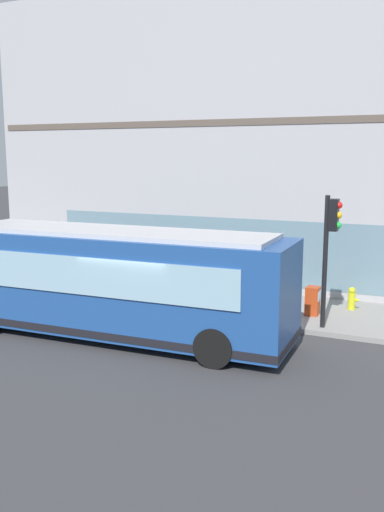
% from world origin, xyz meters
% --- Properties ---
extents(ground, '(120.00, 120.00, 0.00)m').
position_xyz_m(ground, '(0.00, 0.00, 0.00)').
color(ground, '#38383A').
extents(sidewalk_curb, '(3.94, 40.00, 0.15)m').
position_xyz_m(sidewalk_curb, '(4.57, 0.00, 0.07)').
color(sidewalk_curb, gray).
rests_on(sidewalk_curb, ground).
extents(building_corner, '(8.92, 21.05, 11.37)m').
position_xyz_m(building_corner, '(10.97, 0.00, 5.68)').
color(building_corner, '#A8A8AD').
rests_on(building_corner, ground).
extents(city_bus_nearside, '(2.89, 10.12, 3.07)m').
position_xyz_m(city_bus_nearside, '(0.18, 1.00, 1.55)').
color(city_bus_nearside, '#1E478C').
rests_on(city_bus_nearside, ground).
extents(traffic_light_near_corner, '(0.32, 0.49, 3.84)m').
position_xyz_m(traffic_light_near_corner, '(3.04, -4.39, 2.83)').
color(traffic_light_near_corner, black).
rests_on(traffic_light_near_corner, sidewalk_curb).
extents(fire_hydrant, '(0.35, 0.35, 0.74)m').
position_xyz_m(fire_hydrant, '(5.36, -4.72, 0.51)').
color(fire_hydrant, gold).
rests_on(fire_hydrant, sidewalk_curb).
extents(pedestrian_near_hydrant, '(0.32, 0.32, 1.71)m').
position_xyz_m(pedestrian_near_hydrant, '(5.27, -2.51, 1.14)').
color(pedestrian_near_hydrant, silver).
rests_on(pedestrian_near_hydrant, sidewalk_curb).
extents(pedestrian_walking_along_curb, '(0.32, 0.32, 1.78)m').
position_xyz_m(pedestrian_walking_along_curb, '(5.45, 5.16, 1.18)').
color(pedestrian_walking_along_curb, gold).
rests_on(pedestrian_walking_along_curb, sidewalk_curb).
extents(pedestrian_near_building_entrance, '(0.32, 0.32, 1.56)m').
position_xyz_m(pedestrian_near_building_entrance, '(3.31, 3.33, 1.04)').
color(pedestrian_near_building_entrance, '#3359A5').
rests_on(pedestrian_near_building_entrance, sidewalk_curb).
extents(pedestrian_by_light_pole, '(0.32, 0.32, 1.82)m').
position_xyz_m(pedestrian_by_light_pole, '(3.82, 4.04, 1.21)').
color(pedestrian_by_light_pole, '#8C3F8C').
rests_on(pedestrian_by_light_pole, sidewalk_curb).
extents(newspaper_vending_box, '(0.44, 0.43, 0.90)m').
position_xyz_m(newspaper_vending_box, '(4.20, -3.71, 0.60)').
color(newspaper_vending_box, '#BF3F19').
rests_on(newspaper_vending_box, sidewalk_curb).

